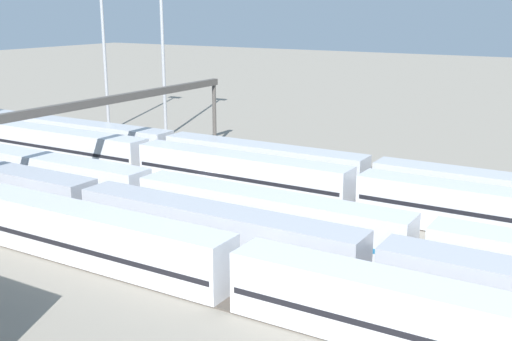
{
  "coord_description": "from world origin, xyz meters",
  "views": [
    {
      "loc": [
        -34.5,
        47.32,
        17.74
      ],
      "look_at": [
        -4.53,
        -2.74,
        2.5
      ],
      "focal_mm": 43.87,
      "sensor_mm": 36.0,
      "label": 1
    }
  ],
  "objects_px": {
    "train_on_track_6": "(80,203)",
    "signal_gantry": "(107,107)",
    "train_on_track_2": "(250,160)",
    "train_on_track_5": "(147,194)",
    "train_on_track_3": "(240,174)",
    "train_on_track_7": "(92,236)"
  },
  "relations": [
    {
      "from": "train_on_track_6",
      "to": "signal_gantry",
      "type": "relative_size",
      "value": 3.48
    },
    {
      "from": "signal_gantry",
      "to": "train_on_track_2",
      "type": "bearing_deg",
      "value": -149.9
    },
    {
      "from": "train_on_track_5",
      "to": "train_on_track_3",
      "type": "xyz_separation_m",
      "value": [
        -3.29,
        -10.0,
        0.01
      ]
    },
    {
      "from": "train_on_track_3",
      "to": "signal_gantry",
      "type": "xyz_separation_m",
      "value": [
        14.79,
        2.5,
        5.71
      ]
    },
    {
      "from": "train_on_track_7",
      "to": "train_on_track_5",
      "type": "bearing_deg",
      "value": -70.71
    },
    {
      "from": "train_on_track_7",
      "to": "train_on_track_3",
      "type": "bearing_deg",
      "value": -89.39
    },
    {
      "from": "train_on_track_6",
      "to": "train_on_track_7",
      "type": "height_order",
      "value": "train_on_track_6"
    },
    {
      "from": "train_on_track_7",
      "to": "train_on_track_3",
      "type": "xyz_separation_m",
      "value": [
        0.21,
        -20.0,
        0.01
      ]
    },
    {
      "from": "train_on_track_5",
      "to": "train_on_track_3",
      "type": "height_order",
      "value": "same"
    },
    {
      "from": "train_on_track_2",
      "to": "signal_gantry",
      "type": "relative_size",
      "value": 2.87
    },
    {
      "from": "train_on_track_6",
      "to": "train_on_track_3",
      "type": "height_order",
      "value": "train_on_track_6"
    },
    {
      "from": "train_on_track_3",
      "to": "signal_gantry",
      "type": "distance_m",
      "value": 16.05
    },
    {
      "from": "train_on_track_2",
      "to": "train_on_track_3",
      "type": "bearing_deg",
      "value": 110.31
    },
    {
      "from": "train_on_track_6",
      "to": "train_on_track_5",
      "type": "height_order",
      "value": "train_on_track_6"
    },
    {
      "from": "train_on_track_6",
      "to": "signal_gantry",
      "type": "bearing_deg",
      "value": -55.54
    },
    {
      "from": "train_on_track_2",
      "to": "train_on_track_7",
      "type": "distance_m",
      "value": 25.09
    },
    {
      "from": "train_on_track_6",
      "to": "train_on_track_2",
      "type": "distance_m",
      "value": 20.47
    },
    {
      "from": "train_on_track_3",
      "to": "train_on_track_5",
      "type": "bearing_deg",
      "value": 71.81
    },
    {
      "from": "signal_gantry",
      "to": "train_on_track_3",
      "type": "bearing_deg",
      "value": -170.4
    },
    {
      "from": "train_on_track_2",
      "to": "signal_gantry",
      "type": "bearing_deg",
      "value": 30.1
    },
    {
      "from": "train_on_track_5",
      "to": "signal_gantry",
      "type": "relative_size",
      "value": 2.39
    },
    {
      "from": "train_on_track_6",
      "to": "train_on_track_2",
      "type": "height_order",
      "value": "same"
    }
  ]
}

